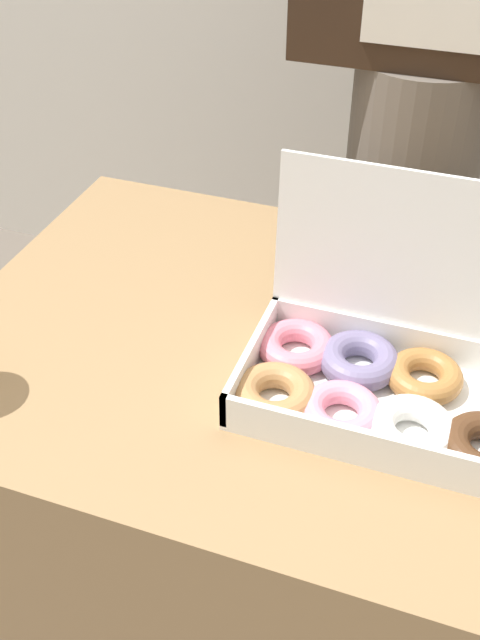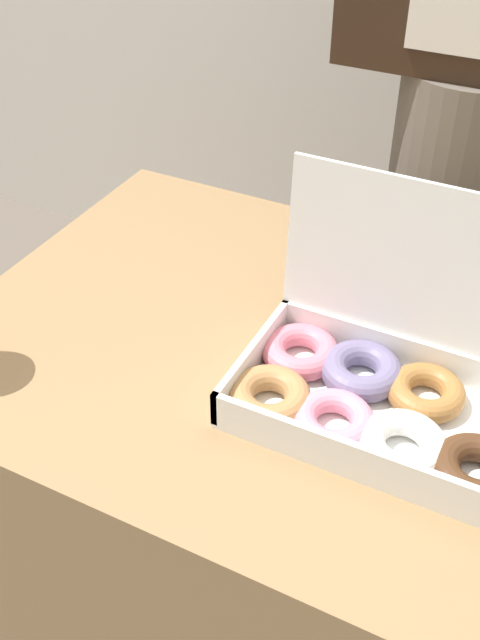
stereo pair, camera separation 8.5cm
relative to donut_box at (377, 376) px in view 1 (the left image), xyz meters
The scene contains 4 objects.
ground_plane 0.75m from the donut_box, 143.08° to the left, with size 14.00×14.00×0.00m, color #665B51.
table 0.41m from the donut_box, 143.08° to the left, with size 0.97×0.66×0.71m.
donut_box is the anchor object (origin of this frame).
person_customer 0.66m from the donut_box, 95.19° to the left, with size 0.44×0.24×1.71m.
Camera 1 is at (0.15, -0.72, 1.33)m, focal length 42.00 mm.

